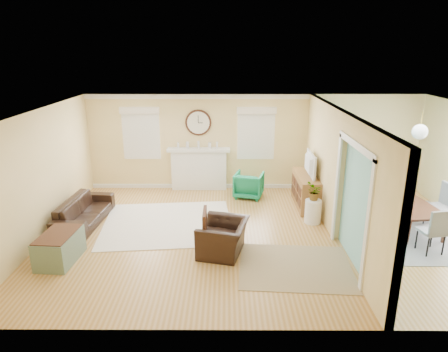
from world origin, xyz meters
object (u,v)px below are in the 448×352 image
at_px(sofa, 84,211).
at_px(dining_table, 407,216).
at_px(eames_chair, 223,238).
at_px(credenza, 306,191).
at_px(green_chair, 249,185).

distance_m(sofa, dining_table, 7.10).
xyz_separation_m(sofa, eames_chair, (3.12, -1.37, 0.04)).
height_order(sofa, dining_table, dining_table).
height_order(eames_chair, dining_table, eames_chair).
bearing_deg(eames_chair, credenza, 154.00).
bearing_deg(eames_chair, dining_table, 119.67).
bearing_deg(credenza, green_chair, 155.58).
bearing_deg(credenza, sofa, -168.46).
bearing_deg(credenza, dining_table, -33.68).
height_order(credenza, dining_table, credenza).
bearing_deg(credenza, eames_chair, -129.93).
xyz_separation_m(eames_chair, dining_table, (3.98, 1.12, -0.03)).
bearing_deg(green_chair, eames_chair, 92.71).
bearing_deg(green_chair, credenza, 170.33).
xyz_separation_m(green_chair, dining_table, (3.33, -1.92, -0.04)).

